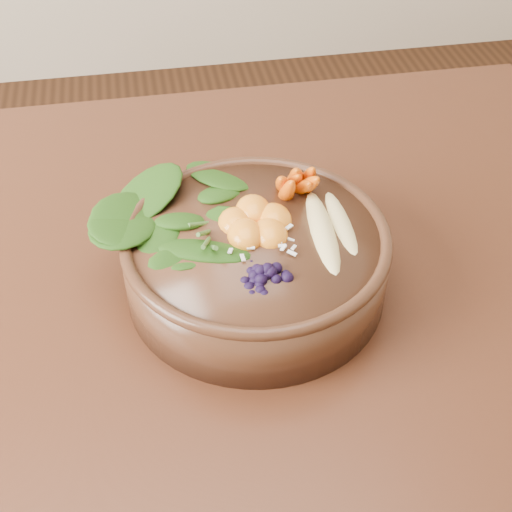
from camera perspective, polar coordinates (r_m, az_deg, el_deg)
The scene contains 8 objects.
dining_table at distance 0.95m, azimuth -15.26°, elevation -6.87°, with size 1.60×0.90×0.75m.
stoneware_bowl at distance 0.83m, azimuth 0.00°, elevation -0.51°, with size 0.31×0.31×0.08m, color #4C2C1A.
kale_heap at distance 0.83m, azimuth -3.82°, elevation 5.37°, with size 0.20×0.18×0.05m, color #244F11, non-canonical shape.
carrot_cluster at distance 0.85m, azimuth 2.96°, elevation 7.71°, with size 0.06×0.06×0.08m, color #DC610A, non-canonical shape.
banana_halves at distance 0.81m, azimuth 6.15°, elevation 3.16°, with size 0.06×0.17×0.03m.
mandarin_cluster at distance 0.81m, azimuth -0.03°, elevation 3.44°, with size 0.09×0.10×0.03m, color orange, non-canonical shape.
blueberry_pile at distance 0.74m, azimuth 0.89°, elevation -0.24°, with size 0.14×0.11×0.04m, color black, non-canonical shape.
coconut_flakes at distance 0.78m, azimuth 0.36°, elevation 0.90°, with size 0.10×0.07×0.01m, color white, non-canonical shape.
Camera 1 is at (0.14, -0.63, 1.35)m, focal length 50.00 mm.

